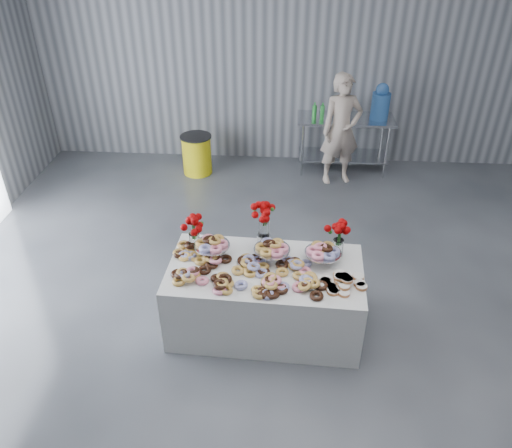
{
  "coord_description": "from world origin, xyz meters",
  "views": [
    {
      "loc": [
        0.01,
        -3.36,
        3.77
      ],
      "look_at": [
        -0.28,
        0.86,
        0.99
      ],
      "focal_mm": 35.0,
      "sensor_mm": 36.0,
      "label": 1
    }
  ],
  "objects": [
    {
      "name": "person",
      "position": [
        0.81,
        3.73,
        0.85
      ],
      "size": [
        0.71,
        0.56,
        1.7
      ],
      "primitive_type": "imported",
      "rotation": [
        0.0,
        0.0,
        0.28
      ],
      "color": "#CC8C93",
      "rests_on": "ground"
    },
    {
      "name": "bouquet_left",
      "position": [
        -0.9,
        0.73,
        1.05
      ],
      "size": [
        0.26,
        0.26,
        0.42
      ],
      "color": "white",
      "rests_on": "display_table"
    },
    {
      "name": "trash_barrel",
      "position": [
        -1.43,
        3.84,
        0.32
      ],
      "size": [
        0.5,
        0.5,
        0.64
      ],
      "rotation": [
        0.0,
        0.0,
        0.15
      ],
      "color": "yellow",
      "rests_on": "ground"
    },
    {
      "name": "bouquet_center",
      "position": [
        -0.19,
        0.8,
        1.13
      ],
      "size": [
        0.26,
        0.26,
        0.57
      ],
      "color": "silver",
      "rests_on": "display_table"
    },
    {
      "name": "danish_pile",
      "position": [
        0.59,
        0.27,
        0.81
      ],
      "size": [
        0.48,
        0.48,
        0.11
      ],
      "primitive_type": null,
      "color": "white",
      "rests_on": "display_table"
    },
    {
      "name": "donut_mounds",
      "position": [
        -0.16,
        0.4,
        0.8
      ],
      "size": [
        1.84,
        0.87,
        0.09
      ],
      "primitive_type": null,
      "rotation": [
        0.0,
        0.0,
        -0.04
      ],
      "color": "gold",
      "rests_on": "display_table"
    },
    {
      "name": "cake_stand_right",
      "position": [
        0.4,
        0.58,
        0.89
      ],
      "size": [
        0.36,
        0.36,
        0.17
      ],
      "color": "silver",
      "rests_on": "display_table"
    },
    {
      "name": "cake_stand_left",
      "position": [
        -0.7,
        0.62,
        0.89
      ],
      "size": [
        0.36,
        0.36,
        0.17
      ],
      "color": "silver",
      "rests_on": "display_table"
    },
    {
      "name": "cake_stand_mid",
      "position": [
        -0.1,
        0.6,
        0.89
      ],
      "size": [
        0.36,
        0.36,
        0.17
      ],
      "color": "silver",
      "rests_on": "display_table"
    },
    {
      "name": "display_table",
      "position": [
        -0.16,
        0.45,
        0.38
      ],
      "size": [
        1.94,
        1.08,
        0.75
      ],
      "primitive_type": "cube",
      "rotation": [
        0.0,
        0.0,
        -0.04
      ],
      "color": "silver",
      "rests_on": "ground"
    },
    {
      "name": "bouquet_right",
      "position": [
        0.56,
        0.72,
        1.05
      ],
      "size": [
        0.26,
        0.26,
        0.42
      ],
      "color": "white",
      "rests_on": "display_table"
    },
    {
      "name": "water_jug",
      "position": [
        1.41,
        4.1,
        1.15
      ],
      "size": [
        0.28,
        0.28,
        0.55
      ],
      "color": "#3C7BCE",
      "rests_on": "prep_table"
    },
    {
      "name": "room_walls",
      "position": [
        -0.27,
        0.07,
        2.64
      ],
      "size": [
        8.04,
        9.04,
        4.02
      ],
      "color": "gray",
      "rests_on": "ground"
    },
    {
      "name": "prep_table",
      "position": [
        0.91,
        4.1,
        0.62
      ],
      "size": [
        1.5,
        0.6,
        0.9
      ],
      "color": "silver",
      "rests_on": "ground"
    },
    {
      "name": "ground",
      "position": [
        0.0,
        0.0,
        0.0
      ],
      "size": [
        9.0,
        9.0,
        0.0
      ],
      "primitive_type": "plane",
      "color": "#34363B",
      "rests_on": "ground"
    },
    {
      "name": "drink_bottles",
      "position": [
        0.59,
        4.0,
        1.04
      ],
      "size": [
        0.54,
        0.08,
        0.27
      ],
      "primitive_type": null,
      "color": "#268C33",
      "rests_on": "prep_table"
    }
  ]
}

